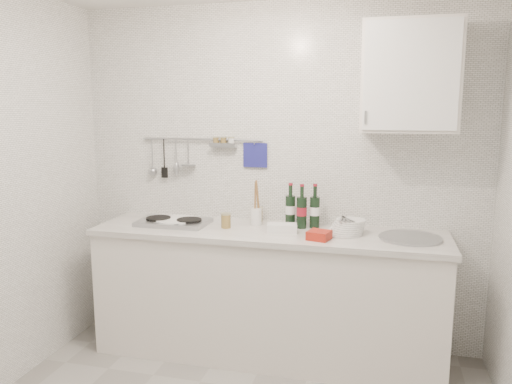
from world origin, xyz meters
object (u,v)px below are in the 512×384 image
(plate_stack_hob, at_px, (175,221))
(utensil_crock, at_px, (256,214))
(wall_cabinet, at_px, (410,77))
(wine_bottles, at_px, (302,206))
(plate_stack_sink, at_px, (347,227))

(plate_stack_hob, relative_size, utensil_crock, 0.96)
(wall_cabinet, bearing_deg, wine_bottles, 178.47)
(wall_cabinet, height_order, utensil_crock, wall_cabinet)
(utensil_crock, bearing_deg, wine_bottles, 0.58)
(plate_stack_sink, relative_size, wine_bottles, 0.83)
(plate_stack_hob, bearing_deg, wall_cabinet, 4.22)
(wall_cabinet, bearing_deg, plate_stack_hob, -175.78)
(wall_cabinet, xyz_separation_m, plate_stack_hob, (-1.59, -0.12, -1.01))
(wall_cabinet, distance_m, wine_bottles, 1.11)
(plate_stack_hob, bearing_deg, utensil_crock, 12.90)
(wine_bottles, bearing_deg, plate_stack_hob, -171.54)
(wine_bottles, relative_size, utensil_crock, 0.95)
(plate_stack_sink, bearing_deg, wall_cabinet, 15.49)
(wall_cabinet, bearing_deg, plate_stack_sink, -164.51)
(wine_bottles, bearing_deg, wall_cabinet, -1.53)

